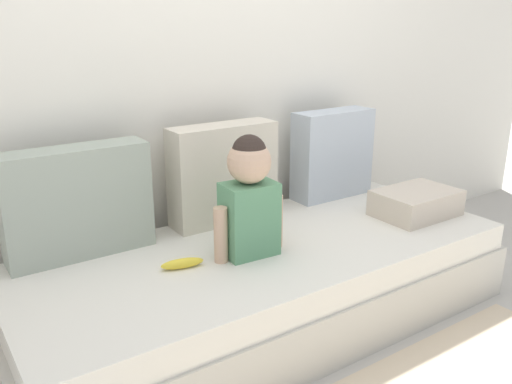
{
  "coord_description": "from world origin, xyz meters",
  "views": [
    {
      "loc": [
        -1.23,
        -1.73,
        1.3
      ],
      "look_at": [
        -0.06,
        0.0,
        0.62
      ],
      "focal_mm": 37.43,
      "sensor_mm": 36.0,
      "label": 1
    }
  ],
  "objects_px": {
    "banana": "(183,264)",
    "throw_pillow_center": "(223,174)",
    "toddler": "(249,195)",
    "couch": "(266,284)",
    "folded_blanket": "(416,203)",
    "throw_pillow_left": "(77,202)",
    "throw_pillow_right": "(332,154)"
  },
  "relations": [
    {
      "from": "folded_blanket",
      "to": "throw_pillow_center",
      "type": "bearing_deg",
      "value": 150.38
    },
    {
      "from": "throw_pillow_left",
      "to": "throw_pillow_right",
      "type": "bearing_deg",
      "value": 0.0
    },
    {
      "from": "toddler",
      "to": "folded_blanket",
      "type": "height_order",
      "value": "toddler"
    },
    {
      "from": "couch",
      "to": "banana",
      "type": "distance_m",
      "value": 0.46
    },
    {
      "from": "banana",
      "to": "folded_blanket",
      "type": "bearing_deg",
      "value": -5.18
    },
    {
      "from": "couch",
      "to": "throw_pillow_center",
      "type": "relative_size",
      "value": 4.26
    },
    {
      "from": "throw_pillow_center",
      "to": "folded_blanket",
      "type": "distance_m",
      "value": 0.97
    },
    {
      "from": "banana",
      "to": "folded_blanket",
      "type": "xyz_separation_m",
      "value": [
        1.23,
        -0.11,
        0.04
      ]
    },
    {
      "from": "couch",
      "to": "folded_blanket",
      "type": "distance_m",
      "value": 0.87
    },
    {
      "from": "throw_pillow_center",
      "to": "banana",
      "type": "xyz_separation_m",
      "value": [
        -0.4,
        -0.36,
        -0.21
      ]
    },
    {
      "from": "couch",
      "to": "folded_blanket",
      "type": "xyz_separation_m",
      "value": [
        0.83,
        -0.11,
        0.25
      ]
    },
    {
      "from": "banana",
      "to": "couch",
      "type": "bearing_deg",
      "value": 0.32
    },
    {
      "from": "couch",
      "to": "throw_pillow_right",
      "type": "relative_size",
      "value": 4.71
    },
    {
      "from": "throw_pillow_center",
      "to": "toddler",
      "type": "distance_m",
      "value": 0.41
    },
    {
      "from": "toddler",
      "to": "banana",
      "type": "distance_m",
      "value": 0.38
    },
    {
      "from": "throw_pillow_center",
      "to": "throw_pillow_left",
      "type": "bearing_deg",
      "value": 180.0
    },
    {
      "from": "toddler",
      "to": "folded_blanket",
      "type": "distance_m",
      "value": 0.96
    },
    {
      "from": "throw_pillow_right",
      "to": "couch",
      "type": "bearing_deg",
      "value": -152.58
    },
    {
      "from": "folded_blanket",
      "to": "couch",
      "type": "bearing_deg",
      "value": 172.15
    },
    {
      "from": "couch",
      "to": "toddler",
      "type": "height_order",
      "value": "toddler"
    },
    {
      "from": "throw_pillow_center",
      "to": "banana",
      "type": "height_order",
      "value": "throw_pillow_center"
    },
    {
      "from": "throw_pillow_left",
      "to": "throw_pillow_right",
      "type": "xyz_separation_m",
      "value": [
        1.37,
        0.0,
        0.01
      ]
    },
    {
      "from": "throw_pillow_center",
      "to": "couch",
      "type": "bearing_deg",
      "value": -90.0
    },
    {
      "from": "couch",
      "to": "throw_pillow_left",
      "type": "xyz_separation_m",
      "value": [
        -0.69,
        0.36,
        0.42
      ]
    },
    {
      "from": "throw_pillow_left",
      "to": "banana",
      "type": "relative_size",
      "value": 3.45
    },
    {
      "from": "banana",
      "to": "folded_blanket",
      "type": "distance_m",
      "value": 1.24
    },
    {
      "from": "throw_pillow_center",
      "to": "toddler",
      "type": "relative_size",
      "value": 1.03
    },
    {
      "from": "toddler",
      "to": "banana",
      "type": "relative_size",
      "value": 2.96
    },
    {
      "from": "throw_pillow_right",
      "to": "folded_blanket",
      "type": "height_order",
      "value": "throw_pillow_right"
    },
    {
      "from": "couch",
      "to": "throw_pillow_right",
      "type": "height_order",
      "value": "throw_pillow_right"
    },
    {
      "from": "banana",
      "to": "throw_pillow_center",
      "type": "bearing_deg",
      "value": 41.49
    },
    {
      "from": "throw_pillow_left",
      "to": "toddler",
      "type": "height_order",
      "value": "toddler"
    }
  ]
}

